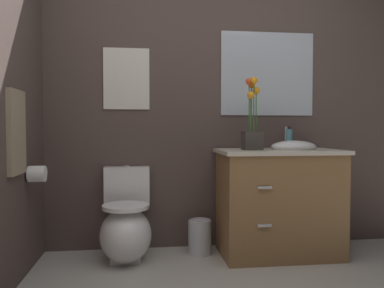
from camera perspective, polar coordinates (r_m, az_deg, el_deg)
The scene contains 10 objects.
wall_back at distance 3.31m, azimuth 5.10°, elevation 6.81°, with size 4.00×0.05×2.50m, color #4C3D38.
toilet at distance 3.02m, azimuth -9.67°, elevation -12.01°, with size 0.38×0.59×0.69m.
vanity_cabinet at distance 3.13m, azimuth 12.63°, elevation -8.12°, with size 0.94×0.56×1.00m.
flower_vase at distance 2.98m, azimuth 8.83°, elevation 2.47°, with size 0.14×0.14×0.55m.
soap_bottle at distance 3.23m, azimuth 14.06°, elevation 0.79°, with size 0.05×0.05×0.18m.
trash_bin at distance 3.13m, azimuth 1.13°, elevation -13.46°, with size 0.18×0.18×0.27m.
wall_poster at distance 3.22m, azimuth -9.60°, elevation 9.43°, with size 0.37×0.01×0.49m, color silver.
wall_mirror at distance 3.39m, azimuth 11.02°, elevation 10.06°, with size 0.80×0.01×0.70m, color #B2BCC6.
hanging_towel at distance 2.61m, azimuth -24.38°, elevation 1.58°, with size 0.03×0.28×0.52m, color gray.
toilet_paper_roll at distance 2.84m, azimuth -21.81°, elevation -4.09°, with size 0.11×0.11×0.11m, color white.
Camera 1 is at (-0.51, -1.57, 0.98)m, focal length 36.31 mm.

